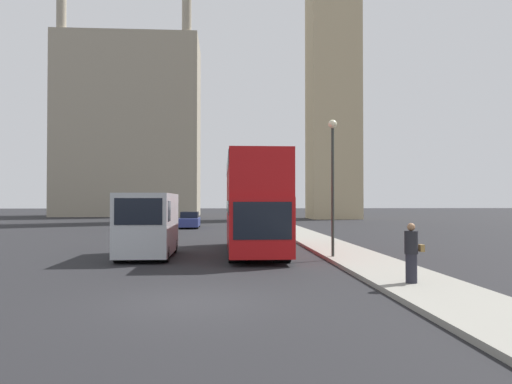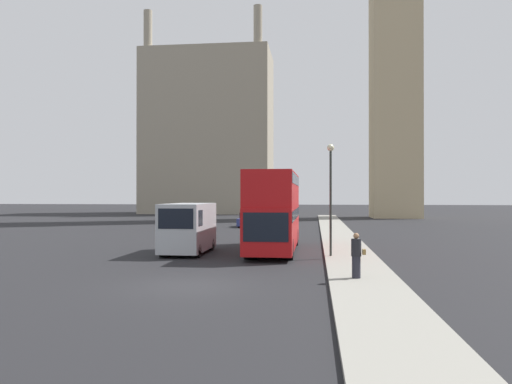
{
  "view_description": "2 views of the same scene",
  "coord_description": "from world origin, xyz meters",
  "px_view_note": "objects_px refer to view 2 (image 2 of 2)",
  "views": [
    {
      "loc": [
        0.73,
        -12.31,
        2.47
      ],
      "look_at": [
        2.29,
        11.2,
        2.88
      ],
      "focal_mm": 35.0,
      "sensor_mm": 36.0,
      "label": 1
    },
    {
      "loc": [
        4.49,
        -17.52,
        3.26
      ],
      "look_at": [
        0.13,
        19.51,
        3.48
      ],
      "focal_mm": 35.0,
      "sensor_mm": 36.0,
      "label": 2
    }
  ],
  "objects_px": {
    "parked_sedan": "(248,220)",
    "street_lamp": "(331,182)",
    "red_double_decker_bus": "(274,208)",
    "white_van": "(188,227)",
    "pedestrian": "(356,256)"
  },
  "relations": [
    {
      "from": "red_double_decker_bus",
      "to": "street_lamp",
      "type": "bearing_deg",
      "value": -43.11
    },
    {
      "from": "red_double_decker_bus",
      "to": "white_van",
      "type": "distance_m",
      "value": 5.06
    },
    {
      "from": "pedestrian",
      "to": "street_lamp",
      "type": "xyz_separation_m",
      "value": [
        -0.74,
        6.77,
        2.91
      ]
    },
    {
      "from": "street_lamp",
      "to": "parked_sedan",
      "type": "height_order",
      "value": "street_lamp"
    },
    {
      "from": "pedestrian",
      "to": "street_lamp",
      "type": "relative_size",
      "value": 0.3
    },
    {
      "from": "red_double_decker_bus",
      "to": "street_lamp",
      "type": "height_order",
      "value": "street_lamp"
    },
    {
      "from": "street_lamp",
      "to": "parked_sedan",
      "type": "bearing_deg",
      "value": 106.86
    },
    {
      "from": "white_van",
      "to": "street_lamp",
      "type": "relative_size",
      "value": 0.9
    },
    {
      "from": "red_double_decker_bus",
      "to": "parked_sedan",
      "type": "distance_m",
      "value": 22.63
    },
    {
      "from": "parked_sedan",
      "to": "street_lamp",
      "type": "bearing_deg",
      "value": -73.14
    },
    {
      "from": "white_van",
      "to": "pedestrian",
      "type": "distance_m",
      "value": 11.81
    },
    {
      "from": "white_van",
      "to": "pedestrian",
      "type": "height_order",
      "value": "white_van"
    },
    {
      "from": "pedestrian",
      "to": "parked_sedan",
      "type": "height_order",
      "value": "pedestrian"
    },
    {
      "from": "street_lamp",
      "to": "parked_sedan",
      "type": "distance_m",
      "value": 26.35
    },
    {
      "from": "red_double_decker_bus",
      "to": "parked_sedan",
      "type": "bearing_deg",
      "value": 101.42
    }
  ]
}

